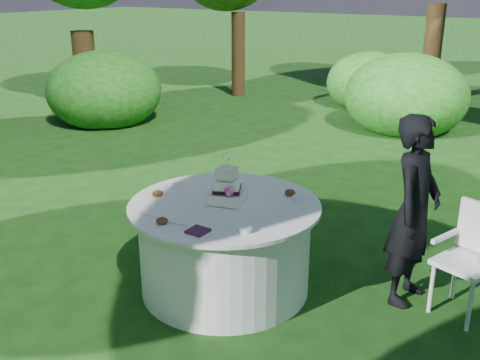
% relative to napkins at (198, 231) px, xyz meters
% --- Properties ---
extents(ground, '(80.00, 80.00, 0.00)m').
position_rel_napkins_xyz_m(ground, '(-0.15, 0.55, -0.78)').
color(ground, '#12330E').
rests_on(ground, ground).
extents(napkins, '(0.14, 0.14, 0.02)m').
position_rel_napkins_xyz_m(napkins, '(0.00, 0.00, 0.00)').
color(napkins, '#411C37').
rests_on(napkins, table).
extents(feather_plume, '(0.48, 0.07, 0.01)m').
position_rel_napkins_xyz_m(feather_plume, '(-0.36, 0.04, -0.00)').
color(feather_plume, silver).
rests_on(feather_plume, table).
extents(guest, '(0.39, 0.57, 1.54)m').
position_rel_napkins_xyz_m(guest, '(1.18, 1.24, -0.01)').
color(guest, black).
rests_on(guest, ground).
extents(table, '(1.56, 1.56, 0.77)m').
position_rel_napkins_xyz_m(table, '(-0.15, 0.55, -0.39)').
color(table, silver).
rests_on(table, ground).
extents(cake, '(0.33, 0.33, 0.41)m').
position_rel_napkins_xyz_m(cake, '(-0.15, 0.59, 0.10)').
color(cake, white).
rests_on(cake, table).
extents(chair, '(0.51, 0.51, 0.88)m').
position_rel_napkins_xyz_m(chair, '(1.63, 1.30, -0.26)').
color(chair, white).
rests_on(chair, ground).
extents(votives, '(1.11, 0.85, 0.04)m').
position_rel_napkins_xyz_m(votives, '(-0.03, 0.58, 0.01)').
color(votives, silver).
rests_on(votives, table).
extents(petal_cups, '(1.01, 1.13, 0.05)m').
position_rel_napkins_xyz_m(petal_cups, '(-0.27, 0.45, 0.02)').
color(petal_cups, '#562D16').
rests_on(petal_cups, table).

